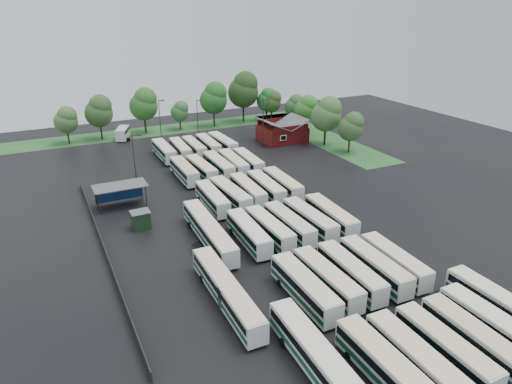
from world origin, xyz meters
name	(u,v)px	position (x,y,z in m)	size (l,w,h in m)	color
ground	(282,242)	(0.00, 0.00, 0.00)	(160.00, 160.00, 0.00)	black
brick_building	(282,133)	(24.00, 42.77, 1.87)	(10.07, 8.60, 5.39)	maroon
wash_shed	(120,188)	(-17.20, 22.02, 2.99)	(8.20, 4.20, 3.58)	#2D2D30
utility_hut	(141,220)	(-16.20, 12.60, 1.32)	(2.70, 2.20, 2.62)	black
grass_strip_north	(165,130)	(2.00, 64.80, 0.01)	(80.00, 10.00, 0.01)	#265E27
grass_strip_east	(318,136)	(34.00, 42.80, 0.01)	(10.00, 50.00, 0.01)	#265E27
west_fence	(104,247)	(-22.20, 8.00, 0.60)	(0.10, 50.00, 1.20)	#2D2D30
bus_r0c0	(386,367)	(-4.31, -25.72, 1.73)	(2.43, 11.27, 3.14)	silver
bus_r0c1	(417,361)	(-1.37, -26.27, 1.71)	(2.56, 11.19, 3.10)	silver
bus_r0c2	(445,348)	(2.10, -26.17, 1.64)	(2.34, 10.70, 2.97)	silver
bus_r0c3	(472,338)	(5.39, -26.33, 1.65)	(2.54, 10.86, 3.01)	silver
bus_r0c4	(492,326)	(8.43, -26.04, 1.70)	(2.43, 11.13, 3.09)	silver
bus_r1c0	(305,288)	(-4.31, -12.74, 1.73)	(2.54, 11.30, 3.14)	silver
bus_r1c1	(327,279)	(-1.18, -12.36, 1.69)	(2.41, 11.04, 3.07)	silver
bus_r1c2	(350,272)	(2.06, -12.39, 1.68)	(2.73, 11.07, 3.06)	silver
bus_r1c3	(374,266)	(5.37, -12.59, 1.70)	(2.66, 11.15, 3.09)	silver
bus_r1c4	(394,261)	(8.32, -12.69, 1.64)	(2.67, 10.80, 2.99)	silver
bus_r2c0	(249,233)	(-4.30, 1.47, 1.67)	(2.78, 10.97, 3.03)	silver
bus_r2c1	(269,228)	(-1.19, 1.43, 1.64)	(2.47, 10.75, 2.98)	silver
bus_r2c2	(289,224)	(1.87, 1.32, 1.67)	(2.45, 10.95, 3.04)	silver
bus_r2c3	(309,220)	(5.15, 1.22, 1.71)	(2.61, 11.23, 3.11)	silver
bus_r2c4	(331,216)	(8.59, 0.92, 1.72)	(2.90, 11.32, 3.12)	silver
bus_r3c0	(212,199)	(-4.45, 14.49, 1.64)	(2.59, 10.75, 2.97)	silver
bus_r3c1	(230,195)	(-1.38, 14.48, 1.72)	(2.91, 11.36, 3.13)	silver
bus_r3c2	(248,190)	(1.98, 15.02, 1.66)	(2.70, 10.93, 3.02)	silver
bus_r3c3	(266,187)	(5.23, 14.78, 1.68)	(2.81, 11.07, 3.06)	silver
bus_r3c4	(282,184)	(8.46, 14.93, 1.69)	(2.73, 11.15, 3.08)	silver
bus_r4c0	(184,171)	(-4.54, 28.49, 1.69)	(2.43, 11.06, 3.07)	silver
bus_r4c1	(201,169)	(-1.27, 28.33, 1.64)	(2.68, 10.81, 2.99)	silver
bus_r4c2	(219,166)	(2.20, 28.39, 1.72)	(2.45, 11.22, 3.12)	silver
bus_r4c3	(233,163)	(5.19, 28.38, 1.72)	(2.94, 11.32, 3.12)	silver
bus_r4c4	(248,161)	(8.34, 28.28, 1.66)	(2.76, 10.91, 3.01)	silver
bus_r5c0	(164,151)	(-4.53, 41.95, 1.69)	(2.41, 11.08, 3.08)	silver
bus_r5c1	(180,149)	(-1.07, 41.82, 1.63)	(2.77, 10.75, 2.97)	silver
bus_r5c2	(194,147)	(1.95, 41.81, 1.63)	(2.43, 10.67, 2.96)	silver
bus_r5c3	(208,145)	(5.25, 42.00, 1.66)	(2.65, 10.90, 3.02)	silver
bus_r5c4	(223,143)	(8.45, 41.67, 1.72)	(2.73, 11.30, 3.12)	silver
artic_bus_west_a	(324,366)	(-8.92, -23.26, 1.70)	(2.93, 16.59, 3.07)	silver
artic_bus_west_b	(209,231)	(-8.93, 4.19, 1.71)	(2.91, 16.71, 3.09)	silver
artic_bus_west_c	(227,291)	(-12.11, -9.52, 1.65)	(2.49, 16.02, 2.97)	silver
minibus	(123,133)	(-9.30, 60.89, 1.52)	(4.47, 6.67, 2.74)	silver
tree_north_0	(66,120)	(-21.12, 62.45, 5.62)	(5.28, 5.28, 8.74)	#3C2914
tree_north_1	(99,111)	(-13.69, 62.75, 6.85)	(6.43, 6.43, 10.64)	#3C2714
tree_north_2	(144,104)	(-2.90, 63.97, 7.26)	(6.82, 6.82, 11.29)	black
tree_north_3	(180,111)	(5.84, 63.41, 4.76)	(4.48, 4.47, 7.41)	#332217
tree_north_4	(214,98)	(14.79, 62.38, 7.50)	(7.04, 7.04, 11.66)	#3C2A16
tree_north_5	(244,89)	(23.89, 63.79, 8.70)	(8.16, 8.16, 13.51)	black
tree_north_6	(267,99)	(30.16, 62.33, 5.76)	(5.41, 5.41, 8.96)	black
tree_east_0	(352,126)	(32.99, 28.73, 5.71)	(5.36, 5.36, 8.88)	#382B1E
tree_east_1	(327,114)	(31.40, 35.69, 7.16)	(6.72, 6.72, 11.13)	black
tree_east_2	(306,109)	(32.78, 46.54, 6.08)	(5.72, 5.71, 9.45)	#32271A
tree_east_3	(295,105)	(33.98, 54.04, 5.30)	(4.98, 4.98, 8.25)	black
tree_east_4	(272,101)	(31.08, 61.05, 5.37)	(5.04, 5.04, 8.35)	black
lamp_post_ne	(264,120)	(17.84, 40.34, 6.29)	(1.67, 0.33, 10.84)	#2D2D30
lamp_post_nw	(135,160)	(-13.61, 25.87, 5.98)	(1.59, 0.31, 10.29)	#2D2D30
lamp_post_back_w	(160,118)	(-1.46, 54.89, 5.61)	(1.49, 0.29, 9.67)	#2D2D30
lamp_post_back_e	(198,116)	(7.15, 53.54, 5.34)	(1.42, 0.28, 9.20)	#2D2D30
puddle_0	(386,328)	(0.73, -20.25, 0.00)	(5.86, 5.86, 0.01)	black
puddle_1	(448,297)	(10.39, -19.21, 0.00)	(2.97, 2.97, 0.01)	black
puddle_2	(208,249)	(-9.71, 2.49, 0.00)	(5.40, 5.40, 0.01)	black
puddle_3	(333,247)	(5.43, -4.24, 0.00)	(3.29, 3.29, 0.01)	black
puddle_4	(467,294)	(12.84, -19.73, 0.00)	(3.37, 3.37, 0.01)	black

